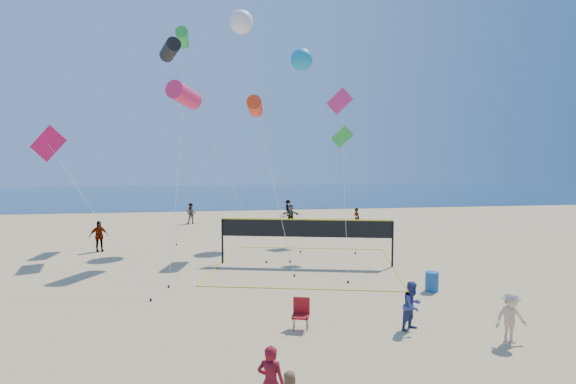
{
  "coord_description": "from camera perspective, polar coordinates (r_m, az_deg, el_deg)",
  "views": [
    {
      "loc": [
        -2.51,
        -10.8,
        5.32
      ],
      "look_at": [
        -0.5,
        2.0,
        4.41
      ],
      "focal_mm": 28.0,
      "sensor_mm": 36.0,
      "label": 1
    }
  ],
  "objects": [
    {
      "name": "woman",
      "position": [
        9.97,
        -2.22,
        -23.06
      ],
      "size": [
        0.67,
        0.57,
        1.57
      ],
      "primitive_type": "imported",
      "rotation": [
        0.0,
        0.0,
        2.75
      ],
      "color": "maroon",
      "rests_on": "ground"
    },
    {
      "name": "far_person_4",
      "position": [
        43.12,
        -0.01,
        -2.05
      ],
      "size": [
        0.62,
        1.02,
        1.55
      ],
      "primitive_type": "imported",
      "rotation": [
        0.0,
        0.0,
        1.53
      ],
      "color": "gray",
      "rests_on": "ground"
    },
    {
      "name": "camp_chair",
      "position": [
        14.68,
        1.66,
        -14.95
      ],
      "size": [
        0.65,
        0.76,
        1.09
      ],
      "rotation": [
        0.0,
        0.0,
        -0.3
      ],
      "color": "maroon",
      "rests_on": "ground"
    },
    {
      "name": "far_person_2",
      "position": [
        35.55,
        8.72,
        -3.32
      ],
      "size": [
        0.6,
        0.7,
        1.63
      ],
      "primitive_type": "imported",
      "rotation": [
        0.0,
        0.0,
        2.0
      ],
      "color": "gray",
      "rests_on": "ground"
    },
    {
      "name": "kite_2",
      "position": [
        26.98,
        -4.19,
        10.79
      ],
      "size": [
        1.83,
        7.84,
        9.08
      ],
      "rotation": [
        0.0,
        0.0,
        -0.15
      ],
      "color": "red",
      "rests_on": "ground"
    },
    {
      "name": "kite_8",
      "position": [
        34.22,
        -13.26,
        18.5
      ],
      "size": [
        0.9,
        5.52,
        14.53
      ],
      "rotation": [
        0.0,
        0.0,
        0.02
      ],
      "color": "green",
      "rests_on": "ground"
    },
    {
      "name": "ground",
      "position": [
        12.3,
        4.05,
        -21.63
      ],
      "size": [
        120.0,
        120.0,
        0.0
      ],
      "primitive_type": "plane",
      "color": "#D6B178",
      "rests_on": "ground"
    },
    {
      "name": "volleyball_net",
      "position": [
        22.89,
        2.31,
        -5.3
      ],
      "size": [
        10.72,
        10.61,
        2.37
      ],
      "rotation": [
        0.0,
        0.0,
        -0.25
      ],
      "color": "black",
      "rests_on": "ground"
    },
    {
      "name": "kite_3",
      "position": [
        23.0,
        -27.72,
        4.75
      ],
      "size": [
        5.97,
        4.95,
        6.95
      ],
      "rotation": [
        0.0,
        0.0,
        0.0
      ],
      "color": "#D71052",
      "rests_on": "ground"
    },
    {
      "name": "far_person_0",
      "position": [
        28.59,
        -22.89,
        -5.19
      ],
      "size": [
        1.15,
        0.84,
        1.81
      ],
      "primitive_type": "imported",
      "rotation": [
        0.0,
        0.0,
        0.42
      ],
      "color": "gray",
      "rests_on": "ground"
    },
    {
      "name": "trash_barrel",
      "position": [
        19.55,
        17.8,
        -10.78
      ],
      "size": [
        0.66,
        0.66,
        0.79
      ],
      "primitive_type": "cylinder",
      "rotation": [
        0.0,
        0.0,
        0.29
      ],
      "color": "#175097",
      "rests_on": "ground"
    },
    {
      "name": "far_person_3",
      "position": [
        38.62,
        -12.2,
        -2.7
      ],
      "size": [
        0.98,
        0.84,
        1.74
      ],
      "primitive_type": "imported",
      "rotation": [
        0.0,
        0.0,
        -0.23
      ],
      "color": "gray",
      "rests_on": "ground"
    },
    {
      "name": "kite_0",
      "position": [
        25.72,
        -13.03,
        11.88
      ],
      "size": [
        1.89,
        7.74,
        9.55
      ],
      "rotation": [
        0.0,
        0.0,
        -0.41
      ],
      "color": "#E0245A",
      "rests_on": "ground"
    },
    {
      "name": "kite_7",
      "position": [
        32.55,
        1.74,
        16.45
      ],
      "size": [
        2.14,
        6.95,
        13.11
      ],
      "rotation": [
        0.0,
        0.0,
        -0.25
      ],
      "color": "#1695CC",
      "rests_on": "ground"
    },
    {
      "name": "bystander_b",
      "position": [
        15.06,
        26.44,
        -14.09
      ],
      "size": [
        0.97,
        0.56,
        1.5
      ],
      "primitive_type": "imported",
      "rotation": [
        0.0,
        0.0,
        -0.01
      ],
      "color": "beige",
      "rests_on": "ground"
    },
    {
      "name": "kite_4",
      "position": [
        25.42,
        6.94,
        5.84
      ],
      "size": [
        2.19,
        6.56,
        7.33
      ],
      "rotation": [
        0.0,
        0.0,
        0.06
      ],
      "color": "green",
      "rests_on": "ground"
    },
    {
      "name": "bystander_a",
      "position": [
        15.06,
        15.52,
        -13.73
      ],
      "size": [
        0.94,
        0.87,
        1.54
      ],
      "primitive_type": "imported",
      "rotation": [
        0.0,
        0.0,
        0.51
      ],
      "color": "navy",
      "rests_on": "ground"
    },
    {
      "name": "far_person_1",
      "position": [
        37.32,
        0.33,
        -2.91
      ],
      "size": [
        1.6,
        0.79,
        1.66
      ],
      "primitive_type": "imported",
      "rotation": [
        0.0,
        0.0,
        -0.2
      ],
      "color": "gray",
      "rests_on": "ground"
    },
    {
      "name": "ocean",
      "position": [
        73.04,
        -6.91,
        -0.19
      ],
      "size": [
        140.0,
        50.0,
        0.03
      ],
      "primitive_type": "cube",
      "color": "navy",
      "rests_on": "ground"
    },
    {
      "name": "kite_1",
      "position": [
        29.98,
        -14.74,
        17.04
      ],
      "size": [
        6.09,
        7.32,
        12.75
      ],
      "rotation": [
        0.0,
        0.0,
        0.33
      ],
      "color": "black",
      "rests_on": "ground"
    },
    {
      "name": "kite_6",
      "position": [
        33.28,
        -5.95,
        20.67
      ],
      "size": [
        2.84,
        9.88,
        15.69
      ],
      "rotation": [
        0.0,
        0.0,
        0.03
      ],
      "color": "white",
      "rests_on": "ground"
    },
    {
      "name": "kite_5",
      "position": [
        31.63,
        6.67,
        10.68
      ],
      "size": [
        1.89,
        6.38,
        10.38
      ],
      "rotation": [
        0.0,
        0.0,
        0.06
      ],
      "color": "#D02778",
      "rests_on": "ground"
    }
  ]
}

